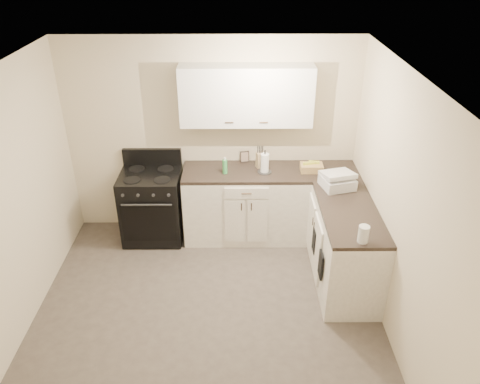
{
  "coord_description": "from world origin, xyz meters",
  "views": [
    {
      "loc": [
        0.31,
        -3.62,
        3.51
      ],
      "look_at": [
        0.35,
        0.85,
        1.01
      ],
      "focal_mm": 35.0,
      "sensor_mm": 36.0,
      "label": 1
    }
  ],
  "objects_px": {
    "paper_towel": "(265,163)",
    "wicker_basket": "(312,168)",
    "stove": "(153,206)",
    "countertop_grill": "(337,182)",
    "knife_block": "(260,160)"
  },
  "relations": [
    {
      "from": "stove",
      "to": "countertop_grill",
      "type": "relative_size",
      "value": 2.62
    },
    {
      "from": "countertop_grill",
      "to": "stove",
      "type": "bearing_deg",
      "value": 155.15
    },
    {
      "from": "countertop_grill",
      "to": "paper_towel",
      "type": "bearing_deg",
      "value": 140.05
    },
    {
      "from": "wicker_basket",
      "to": "countertop_grill",
      "type": "distance_m",
      "value": 0.47
    },
    {
      "from": "paper_towel",
      "to": "stove",
      "type": "bearing_deg",
      "value": 179.44
    },
    {
      "from": "stove",
      "to": "paper_towel",
      "type": "relative_size",
      "value": 3.7
    },
    {
      "from": "paper_towel",
      "to": "wicker_basket",
      "type": "xyz_separation_m",
      "value": [
        0.58,
        0.03,
        -0.08
      ]
    },
    {
      "from": "stove",
      "to": "countertop_grill",
      "type": "bearing_deg",
      "value": -10.08
    },
    {
      "from": "knife_block",
      "to": "wicker_basket",
      "type": "bearing_deg",
      "value": -31.03
    },
    {
      "from": "paper_towel",
      "to": "wicker_basket",
      "type": "bearing_deg",
      "value": 2.69
    },
    {
      "from": "stove",
      "to": "countertop_grill",
      "type": "xyz_separation_m",
      "value": [
        2.22,
        -0.39,
        0.54
      ]
    },
    {
      "from": "stove",
      "to": "paper_towel",
      "type": "distance_m",
      "value": 1.53
    },
    {
      "from": "knife_block",
      "to": "paper_towel",
      "type": "distance_m",
      "value": 0.15
    },
    {
      "from": "wicker_basket",
      "to": "countertop_grill",
      "type": "xyz_separation_m",
      "value": [
        0.23,
        -0.41,
        0.02
      ]
    },
    {
      "from": "stove",
      "to": "wicker_basket",
      "type": "xyz_separation_m",
      "value": [
        1.98,
        0.01,
        0.52
      ]
    }
  ]
}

